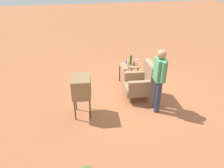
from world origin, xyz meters
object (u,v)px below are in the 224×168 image
at_px(side_table, 129,68).
at_px(bottle_wine_green, 131,60).
at_px(armchair, 142,82).
at_px(flower_vase, 128,63).
at_px(tv_on_stand, 81,87).
at_px(person_standing, 159,77).
at_px(soda_can_red, 134,64).
at_px(soda_can_blue, 127,62).
at_px(bottle_short_clear, 137,62).

relative_size(side_table, bottle_wine_green, 1.98).
xyz_separation_m(armchair, flower_vase, (-0.80, -0.09, 0.28)).
xyz_separation_m(tv_on_stand, person_standing, (0.41, 1.85, 0.16)).
distance_m(soda_can_red, soda_can_blue, 0.26).
bearing_deg(flower_vase, soda_can_blue, 164.30).
bearing_deg(tv_on_stand, person_standing, 77.62).
bearing_deg(bottle_short_clear, soda_can_red, -97.88).
bearing_deg(person_standing, soda_can_red, 177.59).
xyz_separation_m(side_table, tv_on_stand, (1.28, -1.78, 0.24)).
relative_size(side_table, person_standing, 0.39).
relative_size(soda_can_red, flower_vase, 0.46).
relative_size(armchair, flower_vase, 4.00).
xyz_separation_m(side_table, bottle_wine_green, (-0.01, 0.07, 0.25)).
xyz_separation_m(person_standing, soda_can_blue, (-1.81, -0.09, -0.24)).
bearing_deg(soda_can_blue, flower_vase, -15.70).
bearing_deg(bottle_wine_green, soda_can_red, 37.59).
relative_size(armchair, side_table, 1.67).
distance_m(soda_can_red, bottle_wine_green, 0.16).
xyz_separation_m(soda_can_red, soda_can_blue, (-0.20, -0.16, 0.00)).
relative_size(soda_can_red, soda_can_blue, 1.00).
bearing_deg(person_standing, bottle_short_clear, 174.43).
bearing_deg(soda_can_blue, tv_on_stand, -51.37).
bearing_deg(soda_can_red, side_table, -119.33).
bearing_deg(bottle_short_clear, armchair, -15.65).
distance_m(soda_can_blue, flower_vase, 0.34).
height_order(soda_can_red, soda_can_blue, same).
distance_m(tv_on_stand, soda_can_red, 2.27).
relative_size(armchair, bottle_short_clear, 5.30).
distance_m(armchair, bottle_wine_green, 1.05).
relative_size(person_standing, flower_vase, 6.19).
distance_m(armchair, person_standing, 0.83).
bearing_deg(bottle_short_clear, side_table, -111.86).
bearing_deg(armchair, soda_can_blue, 179.85).
distance_m(armchair, soda_can_blue, 1.13).
height_order(tv_on_stand, soda_can_red, tv_on_stand).
height_order(bottle_short_clear, soda_can_blue, bottle_short_clear).
relative_size(armchair, soda_can_blue, 8.69).
height_order(armchair, soda_can_red, armchair).
height_order(armchair, bottle_short_clear, armchair).
height_order(side_table, person_standing, person_standing).
relative_size(bottle_short_clear, soda_can_blue, 1.64).
height_order(tv_on_stand, bottle_wine_green, tv_on_stand).
height_order(armchair, flower_vase, armchair).
xyz_separation_m(bottle_short_clear, flower_vase, (0.10, -0.34, 0.05)).
height_order(person_standing, bottle_wine_green, person_standing).
bearing_deg(person_standing, tv_on_stand, -102.38).
height_order(bottle_wine_green, flower_vase, bottle_wine_green).
bearing_deg(side_table, flower_vase, -28.83).
bearing_deg(flower_vase, person_standing, 6.95).
height_order(tv_on_stand, soda_can_blue, tv_on_stand).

